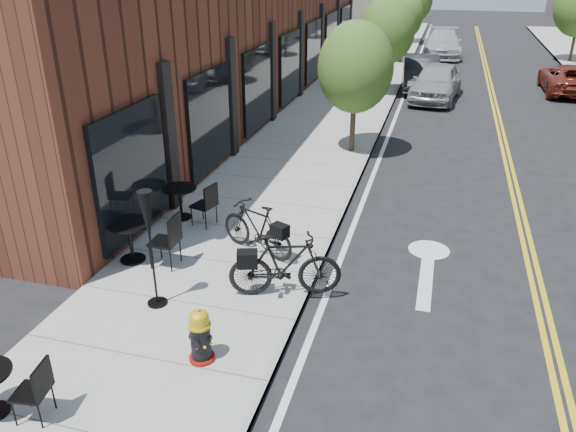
% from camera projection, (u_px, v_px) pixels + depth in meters
% --- Properties ---
extents(ground, '(120.00, 120.00, 0.00)m').
position_uv_depth(ground, '(296.00, 326.00, 9.27)').
color(ground, black).
rests_on(ground, ground).
extents(sidewalk_near, '(4.00, 70.00, 0.12)m').
position_uv_depth(sidewalk_near, '(314.00, 139.00, 18.45)').
color(sidewalk_near, '#9E9B93').
rests_on(sidewalk_near, ground).
extents(building_near, '(5.00, 28.00, 7.00)m').
position_uv_depth(building_near, '(226.00, 13.00, 21.57)').
color(building_near, '#4B2418').
rests_on(building_near, ground).
extents(tree_near_a, '(2.20, 2.20, 3.81)m').
position_uv_depth(tree_near_a, '(356.00, 68.00, 16.16)').
color(tree_near_a, '#382B1E').
rests_on(tree_near_a, sidewalk_near).
extents(tree_near_b, '(2.30, 2.30, 3.98)m').
position_uv_depth(tree_near_b, '(387.00, 30.00, 23.10)').
color(tree_near_b, '#382B1E').
rests_on(tree_near_b, sidewalk_near).
extents(tree_near_c, '(2.10, 2.10, 3.67)m').
position_uv_depth(tree_near_c, '(403.00, 16.00, 30.16)').
color(tree_near_c, '#382B1E').
rests_on(tree_near_c, sidewalk_near).
extents(tree_near_d, '(2.40, 2.40, 4.11)m').
position_uv_depth(tree_near_d, '(414.00, 0.00, 37.03)').
color(tree_near_d, '#382B1E').
rests_on(tree_near_d, sidewalk_near).
extents(fire_hydrant, '(0.39, 0.39, 0.88)m').
position_uv_depth(fire_hydrant, '(200.00, 336.00, 8.16)').
color(fire_hydrant, maroon).
rests_on(fire_hydrant, sidewalk_near).
extents(bicycle_left, '(1.84, 1.18, 1.07)m').
position_uv_depth(bicycle_left, '(257.00, 228.00, 11.10)').
color(bicycle_left, black).
rests_on(bicycle_left, sidewalk_near).
extents(bicycle_right, '(2.04, 1.13, 1.18)m').
position_uv_depth(bicycle_right, '(285.00, 265.00, 9.67)').
color(bicycle_right, black).
rests_on(bicycle_right, sidewalk_near).
extents(bistro_set_b, '(1.84, 0.95, 0.97)m').
position_uv_depth(bistro_set_b, '(180.00, 198.00, 12.59)').
color(bistro_set_b, black).
rests_on(bistro_set_b, sidewalk_near).
extents(bistro_set_c, '(1.95, 0.85, 1.06)m').
position_uv_depth(bistro_set_c, '(130.00, 236.00, 10.81)').
color(bistro_set_c, black).
rests_on(bistro_set_c, sidewalk_near).
extents(patio_umbrella, '(0.34, 0.34, 2.10)m').
position_uv_depth(patio_umbrella, '(148.00, 225.00, 9.02)').
color(patio_umbrella, black).
rests_on(patio_umbrella, sidewalk_near).
extents(parked_car_a, '(2.26, 4.56, 1.49)m').
position_uv_depth(parked_car_a, '(436.00, 82.00, 23.30)').
color(parked_car_a, '#93969B').
rests_on(parked_car_a, ground).
extents(parked_car_b, '(1.94, 4.55, 1.46)m').
position_uv_depth(parked_car_b, '(421.00, 73.00, 25.20)').
color(parked_car_b, black).
rests_on(parked_car_b, ground).
extents(parked_car_c, '(2.23, 5.23, 1.50)m').
position_uv_depth(parked_car_c, '(443.00, 44.00, 33.23)').
color(parked_car_c, '#B5B5BA').
rests_on(parked_car_c, ground).
extents(parked_car_far, '(2.06, 4.47, 1.24)m').
position_uv_depth(parked_car_far, '(568.00, 79.00, 24.52)').
color(parked_car_far, maroon).
rests_on(parked_car_far, ground).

